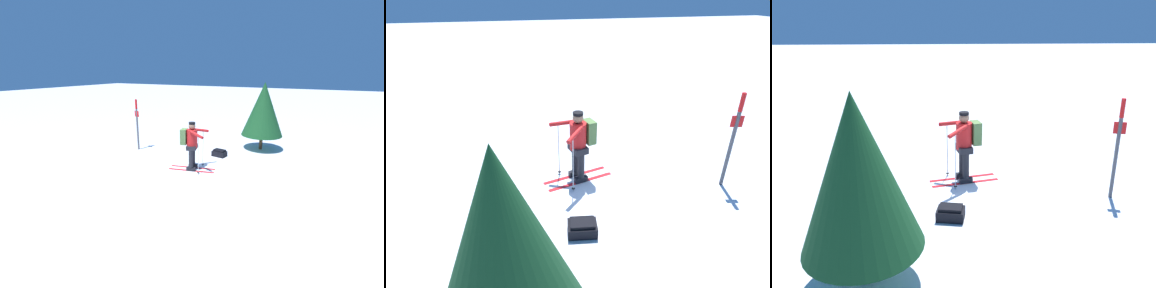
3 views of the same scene
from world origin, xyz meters
TOP-DOWN VIEW (x-y plane):
  - ground_plane at (0.00, 0.00)m, footprint 80.00×80.00m
  - skier at (-0.39, -0.33)m, footprint 1.00×1.61m
  - dropped_backpack at (1.31, -0.70)m, footprint 0.45×0.57m
  - trail_marker at (0.60, 2.68)m, footprint 0.09×0.24m
  - pine_tree at (2.98, -1.92)m, footprint 1.68×1.68m

SIDE VIEW (x-z plane):
  - ground_plane at x=0.00m, z-range 0.00..0.00m
  - dropped_backpack at x=1.31m, z-range -0.01..0.26m
  - skier at x=-0.39m, z-range 0.14..1.77m
  - trail_marker at x=0.60m, z-range 0.19..2.30m
  - pine_tree at x=2.98m, z-range 0.30..3.10m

